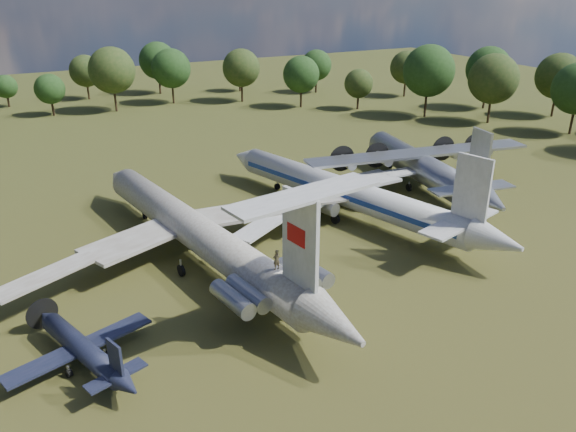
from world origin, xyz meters
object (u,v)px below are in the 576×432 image
il62_airliner (197,238)px  an12_transport (421,171)px  small_prop_west (84,353)px  person_on_il62 (276,260)px  tu104_jet (345,197)px

il62_airliner → an12_transport: il62_airliner is taller
an12_transport → small_prop_west: size_ratio=2.34×
il62_airliner → small_prop_west: bearing=-146.0°
small_prop_west → person_on_il62: size_ratio=8.83×
il62_airliner → an12_transport: bearing=1.7°
an12_transport → person_on_il62: 41.13m
small_prop_west → il62_airliner: bearing=24.5°
il62_airliner → person_on_il62: 15.31m
an12_transport → person_on_il62: size_ratio=20.66×
il62_airliner → tu104_jet: il62_airliner is taller
an12_transport → small_prop_west: (-51.18, -20.50, -1.34)m
il62_airliner → tu104_jet: bearing=-0.2°
il62_airliner → small_prop_west: 19.48m
tu104_jet → small_prop_west: bearing=-170.4°
il62_airliner → an12_transport: (37.05, 7.17, -0.10)m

